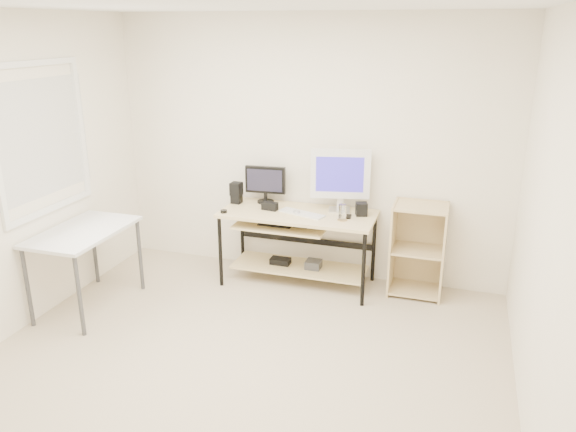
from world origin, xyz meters
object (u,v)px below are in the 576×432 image
(audio_controller, at_px, (238,197))
(shelf_unit, at_px, (418,248))
(white_imac, at_px, (340,176))
(desk, at_px, (296,232))
(side_table, at_px, (84,238))
(black_monitor, at_px, (265,182))

(audio_controller, bearing_deg, shelf_unit, 9.34)
(shelf_unit, bearing_deg, white_imac, 179.37)
(audio_controller, bearing_deg, desk, -1.31)
(side_table, relative_size, audio_controller, 7.21)
(desk, relative_size, audio_controller, 10.82)
(desk, relative_size, shelf_unit, 1.67)
(desk, bearing_deg, side_table, -147.35)
(white_imac, bearing_deg, audio_controller, 171.57)
(side_table, bearing_deg, audio_controller, 48.96)
(side_table, height_order, audio_controller, audio_controller)
(black_monitor, height_order, audio_controller, black_monitor)
(side_table, xyz_separation_m, shelf_unit, (2.83, 1.22, -0.22))
(shelf_unit, bearing_deg, audio_controller, -178.06)
(shelf_unit, bearing_deg, side_table, -156.67)
(black_monitor, distance_m, audio_controller, 0.32)
(desk, xyz_separation_m, shelf_unit, (1.18, 0.16, -0.09))
(side_table, relative_size, black_monitor, 2.42)
(black_monitor, bearing_deg, side_table, -139.95)
(desk, bearing_deg, shelf_unit, 7.77)
(side_table, distance_m, shelf_unit, 3.09)
(desk, height_order, white_imac, white_imac)
(desk, xyz_separation_m, side_table, (-1.65, -1.06, 0.13))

